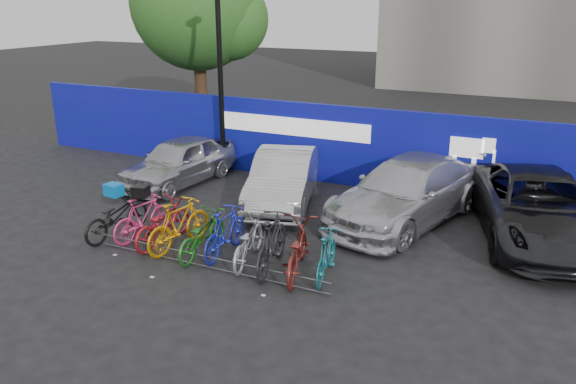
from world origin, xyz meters
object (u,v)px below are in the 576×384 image
Objects in this scene: car_2 at (407,191)px; bike_5 at (225,232)px; bike_7 at (272,243)px; bike_8 at (296,249)px; bike_4 at (202,234)px; car_1 at (283,178)px; bike_3 at (179,225)px; bike_rack at (206,262)px; bike_6 at (248,241)px; car_3 at (539,207)px; bike_2 at (163,223)px; bike_9 at (326,255)px; tree at (203,7)px; bike_0 at (117,216)px; lamppost at (220,71)px; bike_1 at (143,218)px; car_0 at (179,161)px.

bike_5 is at bearing -112.33° from car_2.
bike_7 reaches higher than bike_8.
car_1 is at bearing -94.58° from bike_4.
bike_rack is at bearing 160.65° from bike_3.
bike_6 is at bearing 169.37° from bike_5.
bike_8 reaches higher than bike_rack.
car_1 is 3.38m from car_2.
car_3 is at bearing -149.64° from bike_7.
bike_rack is 2.92× the size of bike_2.
car_3 is 5.44m from bike_9.
car_1 is at bearing -75.88° from bike_8.
bike_6 is at bearing 46.47° from bike_rack.
tree is 3.78× the size of bike_8.
bike_4 is (2.39, -0.01, -0.03)m from bike_0.
bike_8 reaches higher than bike_6.
bike_2 is at bearing -12.13° from bike_7.
car_3 is (9.36, -1.37, -2.49)m from lamppost.
tree is 4.07× the size of bike_2.
bike_6 is at bearing -7.11° from bike_9.
bike_1 is 1.06× the size of bike_9.
car_1 is 2.39× the size of bike_4.
bike_5 reaches higher than bike_4.
bike_2 reaches higher than bike_4.
bike_7 reaches higher than bike_1.
car_1 is 3.76m from bike_4.
bike_7 is (4.11, -0.01, 0.09)m from bike_0.
car_0 reaches higher than bike_4.
bike_9 is (-3.75, -3.93, -0.28)m from car_3.
bike_4 is 2.87m from bike_9.
bike_4 is 1.09m from bike_6.
bike_9 is (1.15, 0.15, -0.11)m from bike_7.
bike_3 is at bearing -119.78° from car_2.
tree reaches higher than bike_6.
car_2 reaches higher than car_0.
car_3 is 9.23m from bike_1.
bike_5 is at bearing -58.45° from lamppost.
bike_9 is (3.50, 0.10, -0.08)m from bike_3.
tree is 1.39× the size of bike_rack.
car_3 reaches higher than car_1.
tree is at bearing -60.68° from bike_2.
car_1 is 2.37× the size of bike_6.
bike_6 is 1.78m from bike_9.
car_0 is (2.90, -6.12, -4.36)m from tree.
bike_6 is at bearing -175.33° from bike_4.
bike_2 is 1.16× the size of bike_9.
car_3 is at bearing -154.94° from bike_6.
bike_0 is 0.95× the size of bike_8.
bike_3 reaches higher than bike_8.
car_0 is 7.37m from bike_9.
bike_2 is at bearing 156.94° from bike_rack.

